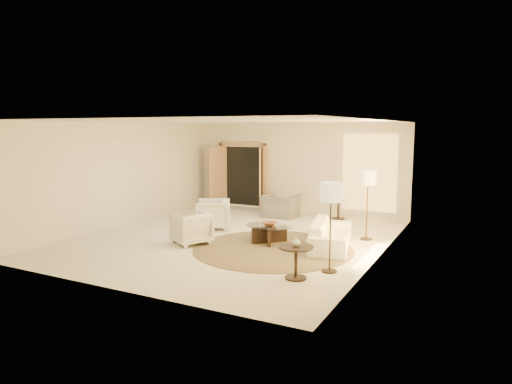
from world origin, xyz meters
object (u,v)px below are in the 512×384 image
at_px(bowl, 269,224).
at_px(end_vase, 296,242).
at_px(coffee_table, 269,232).
at_px(side_table, 338,207).
at_px(armchair_left, 213,213).
at_px(floor_lamp_far, 331,196).
at_px(end_table, 296,256).
at_px(floor_lamp_near, 368,181).
at_px(accent_chair, 280,202).
at_px(side_vase, 339,195).
at_px(armchair_right, 191,227).
at_px(sofa, 331,234).

distance_m(bowl, end_vase, 2.54).
relative_size(coffee_table, side_table, 2.19).
bearing_deg(armchair_left, coffee_table, 41.87).
distance_m(floor_lamp_far, bowl, 2.56).
bearing_deg(end_table, floor_lamp_near, 83.13).
height_order(end_table, side_table, side_table).
bearing_deg(accent_chair, coffee_table, 106.23).
bearing_deg(accent_chair, side_vase, -166.55).
height_order(armchair_right, end_table, armchair_right).
xyz_separation_m(armchair_left, side_vase, (2.57, 2.76, 0.29)).
bearing_deg(floor_lamp_far, sofa, 107.35).
relative_size(armchair_left, accent_chair, 0.83).
height_order(armchair_left, coffee_table, armchair_left).
xyz_separation_m(armchair_left, end_table, (3.49, -2.76, -0.02)).
relative_size(side_table, side_vase, 2.44).
distance_m(accent_chair, floor_lamp_near, 3.51).
bearing_deg(side_table, armchair_left, -132.93).
xyz_separation_m(end_table, end_vase, (-0.00, 0.00, 0.26)).
distance_m(accent_chair, bowl, 3.16).
bearing_deg(side_table, floor_lamp_near, -57.55).
distance_m(armchair_right, side_vase, 4.84).
relative_size(floor_lamp_far, bowl, 4.96).
height_order(floor_lamp_near, floor_lamp_far, same).
xyz_separation_m(sofa, armchair_right, (-2.96, -1.15, 0.10)).
xyz_separation_m(armchair_right, side_vase, (2.15, 4.33, 0.32)).
xyz_separation_m(coffee_table, side_table, (0.57, 3.48, 0.10)).
distance_m(armchair_right, floor_lamp_far, 3.68).
distance_m(sofa, floor_lamp_far, 2.11).
bearing_deg(end_vase, end_table, 0.00).
distance_m(floor_lamp_near, end_vase, 3.53).
xyz_separation_m(coffee_table, floor_lamp_near, (1.91, 1.37, 1.16)).
bearing_deg(bowl, sofa, 12.32).
relative_size(sofa, armchair_right, 2.59).
xyz_separation_m(armchair_right, floor_lamp_near, (3.49, 2.23, 1.02)).
distance_m(floor_lamp_far, end_vase, 1.07).
xyz_separation_m(side_table, side_vase, (0.00, 0.00, 0.36)).
bearing_deg(end_vase, sofa, 92.98).
height_order(armchair_left, side_vase, armchair_left).
distance_m(side_table, floor_lamp_near, 2.70).
bearing_deg(sofa, end_table, 170.53).
xyz_separation_m(end_table, floor_lamp_near, (0.41, 3.42, 1.01)).
relative_size(end_table, side_table, 1.04).
bearing_deg(armchair_right, sofa, 140.79).
bearing_deg(bowl, end_vase, -53.85).
bearing_deg(sofa, armchair_right, 98.83).
relative_size(armchair_right, floor_lamp_far, 0.48).
distance_m(accent_chair, end_vase, 5.65).
relative_size(armchair_left, bowl, 2.55).
height_order(armchair_left, end_vase, armchair_left).
bearing_deg(sofa, end_vase, 170.53).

